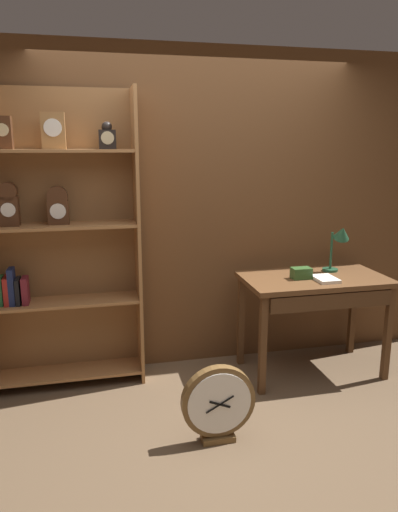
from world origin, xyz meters
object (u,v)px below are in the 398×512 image
workbench (315,291)px  toolbox_small (301,273)px  bookshelf (57,241)px  round_clock_large (218,403)px  desk_lamp (340,240)px  open_repair_manual (325,279)px

workbench → toolbox_small: 0.20m
bookshelf → round_clock_large: size_ratio=4.39×
desk_lamp → open_repair_manual: 0.40m
open_repair_manual → round_clock_large: (-1.03, -0.65, -0.57)m
workbench → bookshelf: bearing=171.4°
workbench → toolbox_small: bearing=177.5°
round_clock_large → workbench: bearing=36.4°
workbench → toolbox_small: toolbox_small is taller
bookshelf → workbench: bookshelf is taller
open_repair_manual → desk_lamp: bearing=43.3°
bookshelf → workbench: bearing=-8.6°
open_repair_manual → toolbox_small: bearing=149.4°
desk_lamp → round_clock_large: bearing=-145.4°
open_repair_manual → bookshelf: bearing=168.7°
bookshelf → open_repair_manual: 2.07m
workbench → round_clock_large: bearing=-143.6°
workbench → desk_lamp: (0.26, 0.13, 0.38)m
bookshelf → toolbox_small: 1.89m
desk_lamp → toolbox_small: size_ratio=2.65×
workbench → round_clock_large: workbench is taller
workbench → round_clock_large: size_ratio=2.23×
bookshelf → desk_lamp: 2.24m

